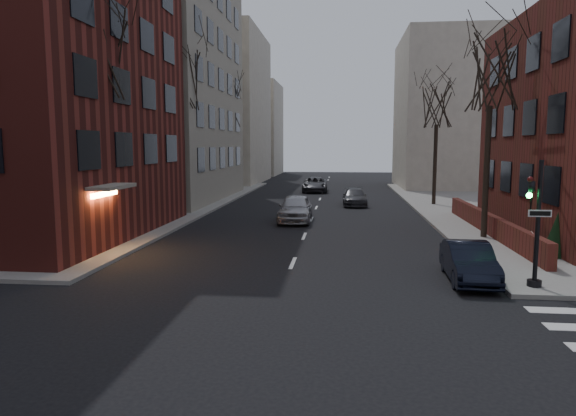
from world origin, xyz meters
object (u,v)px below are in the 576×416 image
(parked_sedan, at_px, (469,262))
(tree_right_a, at_px, (491,72))
(tree_left_a, at_px, (93,54))
(sandwich_board, at_px, (534,244))
(evergreen_shrub, at_px, (557,234))
(traffic_signal, at_px, (535,232))
(streetlamp_far, at_px, (239,149))
(car_lane_far, at_px, (315,184))
(car_lane_silver, at_px, (295,208))
(tree_left_b, at_px, (181,79))
(car_lane_gray, at_px, (355,197))
(tree_right_b, at_px, (437,104))
(tree_left_c, at_px, (228,108))
(streetlamp_near, at_px, (171,151))

(parked_sedan, bearing_deg, tree_right_a, 74.07)
(tree_right_a, bearing_deg, tree_left_a, -167.20)
(sandwich_board, bearing_deg, evergreen_shrub, 26.34)
(traffic_signal, xyz_separation_m, evergreen_shrub, (2.56, 4.73, -0.85))
(streetlamp_far, bearing_deg, car_lane_far, 6.27)
(car_lane_silver, bearing_deg, car_lane_far, 88.97)
(car_lane_far, bearing_deg, evergreen_shrub, -70.02)
(tree_left_b, height_order, car_lane_gray, tree_left_b)
(tree_right_b, bearing_deg, streetlamp_far, 149.53)
(tree_right_b, bearing_deg, sandwich_board, -87.69)
(streetlamp_far, height_order, parked_sedan, streetlamp_far)
(tree_right_b, distance_m, car_lane_silver, 14.92)
(tree_right_a, bearing_deg, tree_left_c, 128.66)
(tree_right_a, bearing_deg, sandwich_board, -80.58)
(traffic_signal, xyz_separation_m, tree_left_b, (-16.74, 17.01, 7.00))
(tree_left_c, distance_m, sandwich_board, 33.07)
(tree_right_a, relative_size, sandwich_board, 9.58)
(car_lane_gray, relative_size, sandwich_board, 4.34)
(car_lane_silver, bearing_deg, tree_right_b, 42.35)
(tree_left_a, relative_size, streetlamp_near, 1.63)
(streetlamp_far, relative_size, evergreen_shrub, 3.46)
(traffic_signal, bearing_deg, tree_right_b, 87.85)
(car_lane_silver, bearing_deg, tree_left_a, -132.23)
(tree_left_a, distance_m, streetlamp_near, 9.07)
(streetlamp_far, distance_m, car_lane_far, 8.23)
(tree_left_c, xyz_separation_m, evergreen_shrub, (19.30, -26.28, -6.97))
(traffic_signal, distance_m, sandwich_board, 4.94)
(parked_sedan, height_order, car_lane_silver, car_lane_silver)
(tree_right_a, distance_m, sandwich_board, 8.67)
(traffic_signal, bearing_deg, car_lane_far, 104.49)
(car_lane_silver, height_order, car_lane_far, car_lane_silver)
(tree_left_c, bearing_deg, streetlamp_far, 73.30)
(car_lane_gray, distance_m, evergreen_shrub, 19.57)
(tree_left_a, distance_m, car_lane_gray, 22.60)
(streetlamp_far, bearing_deg, tree_left_a, -91.23)
(streetlamp_far, bearing_deg, sandwich_board, -58.09)
(tree_left_a, height_order, evergreen_shrub, tree_left_a)
(tree_right_a, relative_size, car_lane_far, 1.87)
(tree_right_b, bearing_deg, car_lane_far, 131.60)
(car_lane_silver, bearing_deg, streetlamp_far, 110.20)
(sandwich_board, bearing_deg, streetlamp_near, 167.28)
(tree_left_a, height_order, tree_right_b, tree_left_a)
(tree_left_a, height_order, car_lane_far, tree_left_a)
(tree_left_b, bearing_deg, sandwich_board, -34.28)
(tree_right_a, bearing_deg, parked_sedan, -108.00)
(tree_left_a, bearing_deg, tree_left_b, 90.00)
(car_lane_gray, height_order, evergreen_shrub, evergreen_shrub)
(tree_left_b, xyz_separation_m, streetlamp_near, (0.60, -4.00, -4.68))
(traffic_signal, relative_size, streetlamp_near, 0.64)
(traffic_signal, relative_size, tree_left_b, 0.37)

